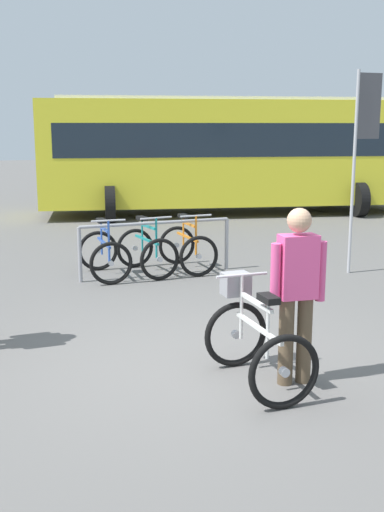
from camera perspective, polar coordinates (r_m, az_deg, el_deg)
name	(u,v)px	position (r m, az deg, el deg)	size (l,w,h in m)	color
ground_plane	(185,364)	(6.37, -0.63, -9.83)	(80.00, 80.00, 0.00)	#605E5B
bike_rack_rail	(156,236)	(9.90, -3.28, 1.82)	(2.51, 0.18, 0.88)	#99999E
racked_bike_blue	(104,254)	(9.91, -8.02, 0.14)	(0.68, 1.09, 0.97)	black
racked_bike_teal	(147,251)	(10.09, -4.15, 0.44)	(0.81, 1.17, 0.97)	black
racked_bike_orange	(187,248)	(10.31, -0.43, 0.72)	(0.71, 1.11, 0.97)	black
featured_bicycle	(254,337)	(5.82, 5.70, -7.33)	(0.68, 1.18, 0.97)	black
person_with_featured_bike	(297,289)	(5.73, 9.56, -2.94)	(0.53, 0.22, 1.64)	brown
bus_distant	(229,149)	(17.15, 3.40, 9.74)	(10.28, 4.54, 3.08)	yellow
banner_flag	(363,134)	(10.31, 15.33, 10.72)	(0.44, 0.05, 3.20)	#B2B2B7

